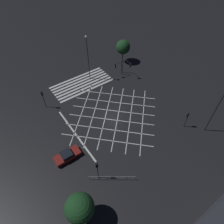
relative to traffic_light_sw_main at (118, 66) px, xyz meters
name	(u,v)px	position (x,y,z in m)	size (l,w,h in m)	color
ground_plane	(112,115)	(8.15, 9.19, -2.59)	(200.00, 200.00, 0.00)	black
road_markings	(91,96)	(8.55, 2.27, -2.59)	(19.78, 24.41, 0.01)	silver
traffic_light_sw_main	(118,66)	(0.00, 0.00, 0.00)	(2.08, 0.36, 3.55)	black
traffic_light_sw_cross	(127,65)	(-1.73, 1.10, 0.39)	(0.36, 3.00, 4.01)	black
traffic_light_nw_cross	(187,117)	(-0.80, 18.93, -0.06)	(0.36, 0.39, 3.53)	black
traffic_light_se_cross	(43,96)	(17.47, -0.06, 0.33)	(0.36, 0.39, 4.09)	black
traffic_light_ne_cross	(97,168)	(17.02, 18.02, 0.23)	(0.36, 0.39, 3.95)	black
street_lamp_east	(218,105)	(-3.21, 21.73, 3.77)	(0.45, 0.45, 9.92)	black
street_lamp_west	(88,52)	(5.66, -2.91, 4.10)	(0.47, 0.47, 10.24)	black
street_tree_near	(123,47)	(-4.65, -4.15, 1.32)	(3.40, 3.40, 5.62)	#473323
street_tree_far	(79,208)	(21.63, 21.51, 1.16)	(3.58, 3.58, 5.55)	#473323
waiting_car	(67,155)	(19.21, 12.48, -1.97)	(4.18, 1.84, 1.33)	maroon
pedestrian_railing	(112,178)	(15.60, 19.59, -1.92)	(5.55, 3.99, 1.05)	#9EA0A5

